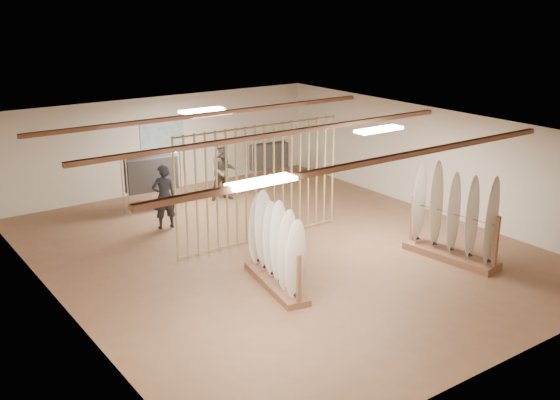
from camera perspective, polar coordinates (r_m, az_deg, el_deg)
floor at (r=15.13m, az=0.00°, el=-4.34°), size 12.00×12.00×0.00m
ceiling at (r=14.32m, az=0.00°, el=6.11°), size 12.00×12.00×0.00m
wall_back at (r=19.71m, az=-10.21°, el=4.85°), size 12.00×0.00×12.00m
wall_front at (r=10.67m, az=19.18°, el=-6.91°), size 12.00×0.00×12.00m
wall_left at (r=12.60m, az=-18.90°, el=-3.11°), size 0.00×12.00×12.00m
wall_right at (r=17.93m, az=13.16°, el=3.41°), size 0.00×12.00×12.00m
ceiling_slats at (r=14.34m, az=0.00°, el=5.80°), size 9.50×6.12×0.10m
light_panels at (r=14.34m, az=0.00°, el=5.88°), size 1.20×0.35×0.06m
bamboo_partition at (r=15.30m, az=-1.74°, el=1.45°), size 4.45×0.05×2.78m
poster at (r=19.65m, az=-10.21°, el=5.41°), size 1.40×0.03×0.90m
rack_left at (r=13.07m, az=-0.39°, el=-5.05°), size 0.92×2.29×1.80m
rack_right at (r=14.85m, az=14.78°, el=-2.42°), size 0.86×2.26×2.10m
clothing_rack_a at (r=17.81m, az=-11.13°, el=2.23°), size 1.49×0.47×1.59m
clothing_rack_b at (r=20.02m, az=-0.97°, el=3.83°), size 1.28×0.45×1.37m
shopper_a at (r=16.47m, az=-10.08°, el=0.67°), size 0.74×0.55×1.87m
shopper_b at (r=18.56m, az=-4.89°, el=2.86°), size 1.05×0.89×1.91m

